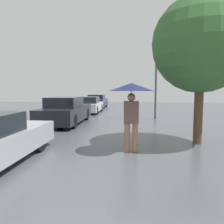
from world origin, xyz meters
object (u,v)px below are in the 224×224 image
(pedestrian, at_px, (131,95))
(parked_car_second, at_px, (66,111))
(parked_car_farthest, at_px, (97,101))
(street_lamp, at_px, (156,63))
(tree, at_px, (201,44))
(parked_car_third, at_px, (89,105))

(pedestrian, bearing_deg, parked_car_second, 124.44)
(parked_car_farthest, xyz_separation_m, street_lamp, (4.78, -8.16, 2.65))
(parked_car_farthest, bearing_deg, street_lamp, -59.64)
(pedestrian, bearing_deg, street_lamp, 78.60)
(parked_car_second, relative_size, parked_car_farthest, 1.12)
(pedestrian, relative_size, tree, 0.41)
(parked_car_farthest, height_order, tree, tree)
(street_lamp, bearing_deg, parked_car_farthest, 120.36)
(tree, bearing_deg, parked_car_second, 145.87)
(parked_car_third, xyz_separation_m, tree, (5.32, -9.12, 2.57))
(parked_car_farthest, bearing_deg, tree, -68.62)
(parked_car_second, height_order, parked_car_farthest, parked_car_second)
(parked_car_third, height_order, street_lamp, street_lamp)
(parked_car_farthest, bearing_deg, parked_car_second, -89.85)
(parked_car_third, relative_size, street_lamp, 0.79)
(parked_car_third, bearing_deg, street_lamp, -35.14)
(parked_car_second, relative_size, tree, 0.98)
(parked_car_second, distance_m, parked_car_third, 5.42)
(parked_car_third, height_order, parked_car_farthest, parked_car_farthest)
(pedestrian, relative_size, parked_car_farthest, 0.47)
(pedestrian, height_order, parked_car_farthest, pedestrian)
(parked_car_second, bearing_deg, tree, -34.13)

